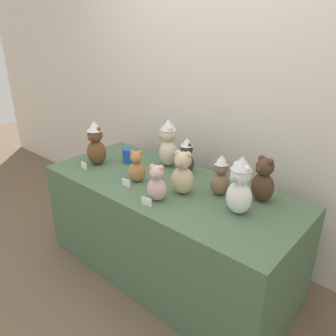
{
  "coord_description": "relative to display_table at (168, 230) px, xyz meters",
  "views": [
    {
      "loc": [
        1.32,
        -1.25,
        1.7
      ],
      "look_at": [
        0.0,
        0.25,
        0.84
      ],
      "focal_mm": 35.48,
      "sensor_mm": 36.0,
      "label": 1
    }
  ],
  "objects": [
    {
      "name": "name_card_front_right",
      "position": [
        -0.64,
        -0.21,
        0.38
      ],
      "size": [
        0.07,
        0.01,
        0.05
      ],
      "primitive_type": "cube",
      "rotation": [
        0.0,
        0.0,
        -0.09
      ],
      "color": "white",
      "rests_on": "display_table"
    },
    {
      "name": "teddy_bear_snow",
      "position": [
        0.53,
        -0.01,
        0.53
      ],
      "size": [
        0.19,
        0.17,
        0.34
      ],
      "rotation": [
        0.0,
        0.0,
        -0.3
      ],
      "color": "white",
      "rests_on": "display_table"
    },
    {
      "name": "name_card_front_left",
      "position": [
        -0.19,
        -0.2,
        0.38
      ],
      "size": [
        0.07,
        0.01,
        0.05
      ],
      "primitive_type": "cube",
      "rotation": [
        0.0,
        0.0,
        0.09
      ],
      "color": "white",
      "rests_on": "display_table"
    },
    {
      "name": "party_cup_blue",
      "position": [
        -0.49,
        0.09,
        0.41
      ],
      "size": [
        0.08,
        0.08,
        0.11
      ],
      "primitive_type": "cylinder",
      "color": "blue",
      "rests_on": "display_table"
    },
    {
      "name": "name_card_front_middle",
      "position": [
        0.09,
        -0.29,
        0.38
      ],
      "size": [
        0.07,
        0.02,
        0.05
      ],
      "primitive_type": "cube",
      "rotation": [
        0.0,
        0.0,
        0.14
      ],
      "color": "white",
      "rests_on": "display_table"
    },
    {
      "name": "teddy_bear_chestnut",
      "position": [
        -0.64,
        -0.09,
        0.52
      ],
      "size": [
        0.18,
        0.16,
        0.34
      ],
      "rotation": [
        0.0,
        0.0,
        0.23
      ],
      "color": "brown",
      "rests_on": "display_table"
    },
    {
      "name": "teddy_bear_cream",
      "position": [
        -0.22,
        0.25,
        0.53
      ],
      "size": [
        0.21,
        0.2,
        0.36
      ],
      "rotation": [
        0.0,
        0.0,
        -0.57
      ],
      "color": "beige",
      "rests_on": "display_table"
    },
    {
      "name": "teddy_bear_charcoal",
      "position": [
        -0.03,
        0.23,
        0.49
      ],
      "size": [
        0.14,
        0.12,
        0.27
      ],
      "rotation": [
        0.0,
        0.0,
        -0.17
      ],
      "color": "#383533",
      "rests_on": "display_table"
    },
    {
      "name": "teddy_bear_blush",
      "position": [
        0.09,
        -0.2,
        0.47
      ],
      "size": [
        0.15,
        0.14,
        0.23
      ],
      "rotation": [
        0.0,
        0.0,
        0.37
      ],
      "color": "beige",
      "rests_on": "display_table"
    },
    {
      "name": "display_table",
      "position": [
        0.0,
        0.0,
        0.0
      ],
      "size": [
        1.8,
        0.77,
        0.72
      ],
      "primitive_type": "cube",
      "color": "#4C6B4C",
      "rests_on": "ground_plane"
    },
    {
      "name": "teddy_bear_cocoa",
      "position": [
        0.57,
        0.21,
        0.49
      ],
      "size": [
        0.17,
        0.16,
        0.28
      ],
      "rotation": [
        0.0,
        0.0,
        -0.29
      ],
      "color": "#4C3323",
      "rests_on": "display_table"
    },
    {
      "name": "wall_back",
      "position": [
        0.0,
        0.63,
        0.94
      ],
      "size": [
        7.0,
        0.08,
        2.6
      ],
      "primitive_type": "cube",
      "color": "silver",
      "rests_on": "ground_plane"
    },
    {
      "name": "ground_plane",
      "position": [
        0.0,
        -0.25,
        -0.36
      ],
      "size": [
        10.0,
        10.0,
        0.0
      ],
      "primitive_type": "plane",
      "color": "brown"
    },
    {
      "name": "teddy_bear_caramel",
      "position": [
        -0.19,
        -0.1,
        0.46
      ],
      "size": [
        0.15,
        0.15,
        0.23
      ],
      "rotation": [
        0.0,
        0.0,
        0.59
      ],
      "color": "#B27A42",
      "rests_on": "display_table"
    },
    {
      "name": "teddy_bear_mocha",
      "position": [
        0.34,
        0.11,
        0.49
      ],
      "size": [
        0.16,
        0.15,
        0.27
      ],
      "rotation": [
        0.0,
        0.0,
        0.57
      ],
      "color": "#7F6047",
      "rests_on": "display_table"
    },
    {
      "name": "teddy_bear_sand",
      "position": [
        0.15,
        -0.03,
        0.49
      ],
      "size": [
        0.17,
        0.16,
        0.29
      ],
      "rotation": [
        0.0,
        0.0,
        0.24
      ],
      "color": "#CCB78E",
      "rests_on": "display_table"
    }
  ]
}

